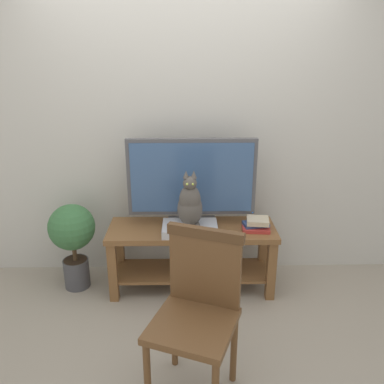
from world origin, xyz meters
The scene contains 9 objects.
ground_plane centered at (0.00, 0.00, 0.00)m, with size 12.00×12.00×0.00m, color gray.
back_wall centered at (0.00, 0.86, 1.40)m, with size 7.00×0.12×2.80m, color beige.
tv_stand centered at (0.06, 0.46, 0.39)m, with size 1.36×0.46×0.55m.
tv centered at (0.06, 0.54, 0.93)m, with size 1.03×0.20×0.72m.
media_box centered at (0.04, 0.37, 0.59)m, with size 0.43×0.29×0.07m.
cat centered at (0.04, 0.36, 0.79)m, with size 0.20×0.30×0.46m.
wooden_chair centered at (0.08, -0.60, 0.58)m, with size 0.58×0.58×0.99m.
book_stack centered at (0.58, 0.42, 0.60)m, with size 0.23×0.19×0.09m.
potted_plant centered at (-0.92, 0.48, 0.48)m, with size 0.38×0.38×0.75m.
Camera 1 is at (0.01, -2.49, 1.92)m, focal length 37.12 mm.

